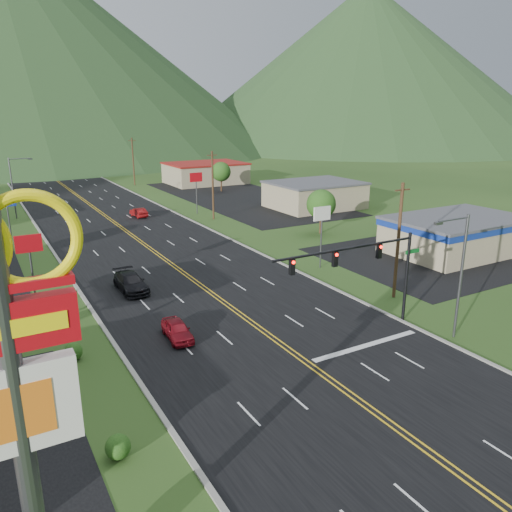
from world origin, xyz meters
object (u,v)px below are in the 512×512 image
pylon_sign (11,365)px  streetlight_east (459,269)px  streetlight_west (14,184)px  car_red_near (177,330)px  car_dark_mid (131,283)px  car_red_far (139,213)px  traffic_signal (368,262)px

pylon_sign → streetlight_east: 29.58m
streetlight_west → car_red_near: 50.98m
car_red_near → car_dark_mid: bearing=94.0°
car_red_near → car_dark_mid: car_dark_mid is taller
streetlight_west → pylon_sign: bearing=-94.5°
streetlight_east → car_red_far: size_ratio=2.18×
traffic_signal → car_red_far: traffic_signal is taller
traffic_signal → car_red_far: 48.36m
traffic_signal → streetlight_east: size_ratio=1.46×
streetlight_east → streetlight_west: 64.21m
streetlight_east → streetlight_west: bearing=110.9°
car_red_far → car_red_near: bearing=71.9°
pylon_sign → streetlight_east: (28.18, 8.00, -4.12)m
traffic_signal → streetlight_east: (4.70, -4.00, -0.15)m
streetlight_east → car_red_far: (-6.89, 52.08, -4.50)m
car_red_near → car_red_far: 43.75m
pylon_sign → streetlight_west: 68.33m
traffic_signal → car_dark_mid: 21.48m
car_red_near → car_dark_mid: size_ratio=0.73×
car_dark_mid → streetlight_east: bearing=-51.2°
car_red_near → car_red_far: (10.25, 42.53, 0.01)m
car_red_near → car_dark_mid: (-0.04, 11.32, 0.11)m
car_red_near → car_red_far: bearing=80.3°
streetlight_west → car_red_far: size_ratio=2.18×
traffic_signal → car_dark_mid: bearing=126.5°
pylon_sign → streetlight_west: bearing=85.5°
pylon_sign → car_red_near: bearing=57.8°
pylon_sign → car_red_far: size_ratio=3.39×
streetlight_west → car_dark_mid: bearing=-81.7°
pylon_sign → car_dark_mid: pylon_sign is taller
pylon_sign → car_red_near: 22.46m
traffic_signal → car_red_far: size_ratio=3.17×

